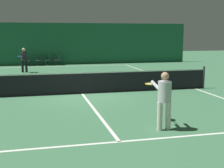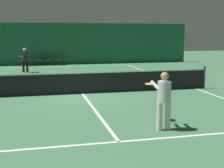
{
  "view_description": "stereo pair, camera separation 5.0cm",
  "coord_description": "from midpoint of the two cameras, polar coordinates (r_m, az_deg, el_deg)",
  "views": [
    {
      "loc": [
        -1.91,
        -13.5,
        2.64
      ],
      "look_at": [
        0.58,
        -3.25,
        0.92
      ],
      "focal_mm": 50.0,
      "sensor_mm": 36.0,
      "label": 1
    },
    {
      "loc": [
        -1.86,
        -13.52,
        2.64
      ],
      "look_at": [
        0.58,
        -3.25,
        0.92
      ],
      "focal_mm": 50.0,
      "sensor_mm": 36.0,
      "label": 2
    }
  ],
  "objects": [
    {
      "name": "player_near",
      "position": [
        8.66,
        9.29,
        -2.21
      ],
      "size": [
        0.42,
        1.34,
        1.61
      ],
      "rotation": [
        0.0,
        0.0,
        1.61
      ],
      "color": "beige",
      "rests_on": "ground"
    },
    {
      "name": "player_far",
      "position": [
        22.1,
        -15.87,
        4.55
      ],
      "size": [
        0.64,
        1.39,
        1.67
      ],
      "rotation": [
        0.0,
        0.0,
        -1.79
      ],
      "color": "black",
      "rests_on": "ground"
    },
    {
      "name": "court_line_centre",
      "position": [
        13.89,
        -5.59,
        -1.76
      ],
      "size": [
        0.1,
        12.8,
        0.0
      ],
      "color": "white",
      "rests_on": "ground"
    },
    {
      "name": "court_line_baseline_far",
      "position": [
        25.62,
        -9.37,
        3.2
      ],
      "size": [
        11.0,
        0.1,
        0.0
      ],
      "color": "white",
      "rests_on": "ground"
    },
    {
      "name": "courtside_chair_3",
      "position": [
        26.63,
        -9.89,
        4.45
      ],
      "size": [
        0.44,
        0.44,
        0.84
      ],
      "rotation": [
        0.0,
        0.0,
        -1.57
      ],
      "color": "#2D2D2D",
      "rests_on": "ground"
    },
    {
      "name": "courtside_chair_2",
      "position": [
        26.59,
        -11.6,
        4.39
      ],
      "size": [
        0.44,
        0.44,
        0.84
      ],
      "rotation": [
        0.0,
        0.0,
        -1.57
      ],
      "color": "#2D2D2D",
      "rests_on": "ground"
    },
    {
      "name": "tennis_net",
      "position": [
        13.81,
        -5.63,
        0.31
      ],
      "size": [
        12.0,
        0.1,
        1.07
      ],
      "color": "black",
      "rests_on": "ground"
    },
    {
      "name": "backdrop_curtain",
      "position": [
        27.12,
        -9.73,
        7.24
      ],
      "size": [
        23.0,
        0.12,
        3.52
      ],
      "color": "#1E5B3D",
      "rests_on": "ground"
    },
    {
      "name": "courtside_chair_0",
      "position": [
        26.58,
        -15.02,
        4.27
      ],
      "size": [
        0.44,
        0.44,
        0.84
      ],
      "rotation": [
        0.0,
        0.0,
        -1.57
      ],
      "color": "#2D2D2D",
      "rests_on": "ground"
    },
    {
      "name": "court_line_service_far",
      "position": [
        20.17,
        -8.17,
        1.62
      ],
      "size": [
        8.25,
        0.1,
        0.0
      ],
      "color": "white",
      "rests_on": "ground"
    },
    {
      "name": "court_line_service_near",
      "position": [
        7.82,
        1.17,
        -10.5
      ],
      "size": [
        8.25,
        0.1,
        0.0
      ],
      "color": "white",
      "rests_on": "ground"
    },
    {
      "name": "court_line_sideline_right",
      "position": [
        15.62,
        14.8,
        -0.8
      ],
      "size": [
        0.1,
        23.8,
        0.0
      ],
      "color": "white",
      "rests_on": "ground"
    },
    {
      "name": "ground_plane",
      "position": [
        13.9,
        -5.59,
        -1.77
      ],
      "size": [
        60.0,
        60.0,
        0.0
      ],
      "primitive_type": "plane",
      "color": "#3D704C"
    },
    {
      "name": "courtside_chair_1",
      "position": [
        26.57,
        -13.31,
        4.33
      ],
      "size": [
        0.44,
        0.44,
        0.84
      ],
      "rotation": [
        0.0,
        0.0,
        -1.57
      ],
      "color": "#2D2D2D",
      "rests_on": "ground"
    },
    {
      "name": "tennis_ball",
      "position": [
        11.4,
        10.37,
        -4.14
      ],
      "size": [
        0.07,
        0.07,
        0.07
      ],
      "color": "#D1DB33",
      "rests_on": "ground"
    }
  ]
}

